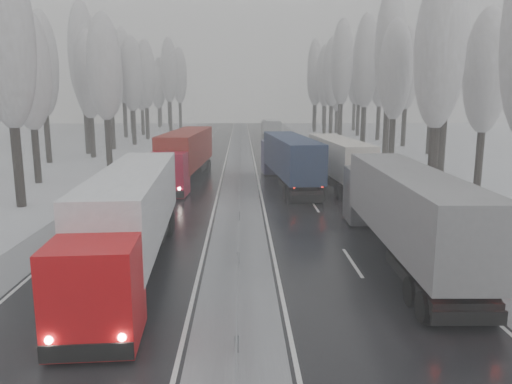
{
  "coord_description": "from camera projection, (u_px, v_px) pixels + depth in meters",
  "views": [
    {
      "loc": [
        0.17,
        -9.73,
        7.57
      ],
      "look_at": [
        0.99,
        17.98,
        2.2
      ],
      "focal_mm": 35.0,
      "sensor_mm": 36.0,
      "label": 1
    }
  ],
  "objects": [
    {
      "name": "carriageway_right",
      "position": [
        304.0,
        190.0,
        40.57
      ],
      "size": [
        7.5,
        200.0,
        0.03
      ],
      "primitive_type": "cube",
      "color": "black",
      "rests_on": "ground"
    },
    {
      "name": "carriageway_left",
      "position": [
        174.0,
        191.0,
        40.27
      ],
      "size": [
        7.5,
        200.0,
        0.03
      ],
      "primitive_type": "cube",
      "color": "black",
      "rests_on": "ground"
    },
    {
      "name": "median_slush",
      "position": [
        239.0,
        190.0,
        40.42
      ],
      "size": [
        3.0,
        200.0,
        0.04
      ],
      "primitive_type": "cube",
      "color": "#929499",
      "rests_on": "ground"
    },
    {
      "name": "shoulder_right",
      "position": [
        364.0,
        190.0,
        40.72
      ],
      "size": [
        2.4,
        200.0,
        0.04
      ],
      "primitive_type": "cube",
      "color": "#929499",
      "rests_on": "ground"
    },
    {
      "name": "shoulder_left",
      "position": [
        113.0,
        191.0,
        40.12
      ],
      "size": [
        2.4,
        200.0,
        0.04
      ],
      "primitive_type": "cube",
      "color": "#929499",
      "rests_on": "ground"
    },
    {
      "name": "median_guardrail",
      "position": [
        239.0,
        183.0,
        40.3
      ],
      "size": [
        0.12,
        200.0,
        0.76
      ],
      "color": "slate",
      "rests_on": "ground"
    },
    {
      "name": "tree_18",
      "position": [
        440.0,
        51.0,
        35.9
      ],
      "size": [
        3.6,
        3.6,
        16.58
      ],
      "color": "black",
      "rests_on": "ground"
    },
    {
      "name": "tree_19",
      "position": [
        487.0,
        72.0,
        40.23
      ],
      "size": [
        3.6,
        3.6,
        14.57
      ],
      "color": "black",
      "rests_on": "ground"
    },
    {
      "name": "tree_20",
      "position": [
        441.0,
        66.0,
        44.08
      ],
      "size": [
        3.6,
        3.6,
        15.71
      ],
      "color": "black",
      "rests_on": "ground"
    },
    {
      "name": "tree_21",
      "position": [
        449.0,
        48.0,
        47.72
      ],
      "size": [
        3.6,
        3.6,
        18.62
      ],
      "color": "black",
      "rests_on": "ground"
    },
    {
      "name": "tree_22",
      "position": [
        395.0,
        71.0,
        54.28
      ],
      "size": [
        3.6,
        3.6,
        15.86
      ],
      "color": "black",
      "rests_on": "ground"
    },
    {
      "name": "tree_23",
      "position": [
        437.0,
        85.0,
        58.67
      ],
      "size": [
        3.6,
        3.6,
        13.55
      ],
      "color": "black",
      "rests_on": "ground"
    },
    {
      "name": "tree_24",
      "position": [
        390.0,
        47.0,
        59.06
      ],
      "size": [
        3.6,
        3.6,
        20.49
      ],
      "color": "black",
      "rests_on": "ground"
    },
    {
      "name": "tree_25",
      "position": [
        435.0,
        56.0,
        63.32
      ],
      "size": [
        3.6,
        3.6,
        19.44
      ],
      "color": "black",
      "rests_on": "ground"
    },
    {
      "name": "tree_26",
      "position": [
        366.0,
        62.0,
        69.32
      ],
      "size": [
        3.6,
        3.6,
        18.78
      ],
      "color": "black",
      "rests_on": "ground"
    },
    {
      "name": "tree_27",
      "position": [
        407.0,
        69.0,
        73.59
      ],
      "size": [
        3.6,
        3.6,
        17.62
      ],
      "color": "black",
      "rests_on": "ground"
    },
    {
      "name": "tree_28",
      "position": [
        342.0,
        63.0,
        79.66
      ],
      "size": [
        3.6,
        3.6,
        19.62
      ],
      "color": "black",
      "rests_on": "ground"
    },
    {
      "name": "tree_29",
      "position": [
        380.0,
        71.0,
        83.99
      ],
      "size": [
        3.6,
        3.6,
        18.11
      ],
      "color": "black",
      "rests_on": "ground"
    },
    {
      "name": "tree_30",
      "position": [
        332.0,
        73.0,
        89.45
      ],
      "size": [
        3.6,
        3.6,
        17.86
      ],
      "color": "black",
      "rests_on": "ground"
    },
    {
      "name": "tree_31",
      "position": [
        360.0,
        72.0,
        93.46
      ],
      "size": [
        3.6,
        3.6,
        18.58
      ],
      "color": "black",
      "rests_on": "ground"
    },
    {
      "name": "tree_32",
      "position": [
        325.0,
        77.0,
        96.88
      ],
      "size": [
        3.6,
        3.6,
        17.33
      ],
      "color": "black",
      "rests_on": "ground"
    },
    {
      "name": "tree_33",
      "position": [
        337.0,
        87.0,
        101.27
      ],
      "size": [
        3.6,
        3.6,
        14.33
      ],
      "color": "black",
      "rests_on": "ground"
    },
    {
      "name": "tree_34",
      "position": [
        316.0,
        77.0,
        103.79
      ],
      "size": [
        3.6,
        3.6,
        17.63
      ],
      "color": "black",
      "rests_on": "ground"
    },
    {
      "name": "tree_35",
      "position": [
        355.0,
        76.0,
        107.91
      ],
      "size": [
        3.6,
        3.6,
        18.25
      ],
      "color": "black",
      "rests_on": "ground"
    },
    {
      "name": "tree_36",
      "position": [
        315.0,
        71.0,
        113.18
      ],
      "size": [
        3.6,
        3.6,
        20.23
      ],
      "color": "black",
      "rests_on": "ground"
    },
    {
      "name": "tree_37",
      "position": [
        342.0,
        83.0,
        117.77
      ],
      "size": [
        3.6,
        3.6,
        16.37
      ],
      "color": "black",
      "rests_on": "ground"
    },
    {
      "name": "tree_38",
      "position": [
        315.0,
        79.0,
        123.87
      ],
      "size": [
        3.6,
        3.6,
        17.97
      ],
      "color": "black",
      "rests_on": "ground"
    },
    {
      "name": "tree_39",
      "position": [
        324.0,
        84.0,
        128.09
      ],
      "size": [
        3.6,
        3.6,
        16.19
      ],
      "color": "black",
      "rests_on": "ground"
    },
    {
      "name": "tree_58",
      "position": [
        7.0,
        41.0,
        32.54
      ],
      "size": [
        3.6,
        3.6,
        17.21
      ],
      "color": "black",
      "rests_on": "ground"
    },
    {
      "name": "tree_60",
      "position": [
        29.0,
        71.0,
        42.2
      ],
      "size": [
        3.6,
        3.6,
        14.84
      ],
      "color": "black",
      "rests_on": "ground"
    },
    {
      "name": "tree_62",
      "position": [
        104.0,
        68.0,
        51.52
      ],
      "size": [
        3.6,
        3.6,
        16.04
      ],
      "color": "black",
      "rests_on": "ground"
    },
    {
      "name": "tree_63",
      "position": [
        42.0,
        65.0,
        55.11
      ],
      "size": [
        3.6,
        3.6,
        16.88
      ],
      "color": "black",
      "rests_on": "ground"
    },
    {
      "name": "tree_64",
      "position": [
        89.0,
        75.0,
        60.28
      ],
      "size": [
        3.6,
        3.6,
        15.42
      ],
      "color": "black",
      "rests_on": "ground"
    },
    {
      "name": "tree_65",
      "position": [
        83.0,
        56.0,
        63.67
      ],
      "size": [
        3.6,
        3.6,
        19.48
      ],
      "color": "black",
      "rests_on": "ground"
    },
    {
      "name": "tree_66",
      "position": [
        110.0,
        79.0,
        69.76
      ],
      "size": [
        3.6,
        3.6,
        15.23
      ],
      "color": "black",
      "rests_on": "ground"
    },
    {
      "name": "tree_67",
      "position": [
        107.0,
        72.0,
        73.42
      ],
      "size": [
        3.6,
        3.6,
        17.09
      ],
      "color": "black",
      "rests_on": "ground"
    },
    {
      "name": "tree_68",
      "position": [
        131.0,
        74.0,
        76.27
      ],
      "size": [
        3.6,
        3.6,
        16.65
      ],
      "color": "black",
      "rests_on": "ground"
    },
    {
      "name": "tree_69",
      "position": [
        106.0,
        64.0,
        79.73
      ],
      "size": [
        3.6,
        3.6,
        19.35
      ],
      "color": "black",
      "rests_on": "ground"
    },
    {
      "name": "tree_70",
      "position": [
        145.0,
        75.0,
        86.12
      ],
      "size": [
        3.6,
        3.6,
        17.09
      ],
      "color": "black",
      "rests_on": "ground"
    },
    {
      "name": "tree_71",
      "position": [
        123.0,
        67.0,
        89.6
      ],
      "size": [
        3.6,
        3.6,
        19.61
      ],
      "color": "black",
      "rests_on": "ground"
    },
    {
      "name": "tree_72",
      "position": [
        141.0,
        84.0,
        95.45
      ],
      "size": [
        3.6,
        3.6,
        15.11
      ],
      "color": "black",
      "rests_on": "ground"
    },
    {
      "name": "tree_73",
      "position": [
        130.0,
        77.0,
        99.04
      ],
      "size": [
        3.6,
        3.6,
        17.22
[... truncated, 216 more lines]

